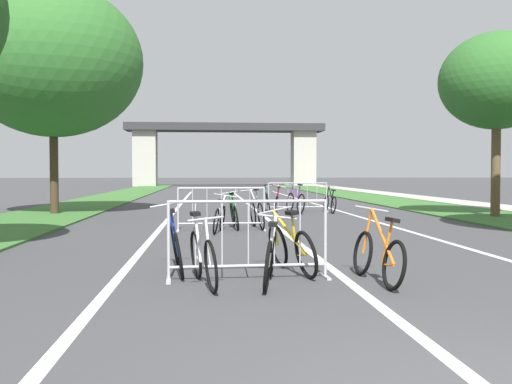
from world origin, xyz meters
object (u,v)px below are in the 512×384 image
object	(u,v)px
bicycle_silver_1	(270,257)
bicycle_purple_4	(295,202)
bicycle_black_7	(330,203)
crowd_barrier_nearest	(248,240)
crowd_barrier_second	(221,209)
bicycle_orange_6	(378,255)
bicycle_green_2	(234,214)
bicycle_silver_11	(257,213)
bicycle_white_10	(203,256)
bicycle_red_9	(276,203)
tree_right_oak_mid	(497,81)
tree_left_pine_near	(53,61)
bicycle_blue_3	(176,247)
crowd_barrier_third	(298,198)
bicycle_teal_5	(268,201)
bicycle_yellow_8	(291,247)
bicycle_white_0	(220,218)

from	to	relation	value
bicycle_silver_1	bicycle_purple_4	distance (m)	12.74
bicycle_black_7	crowd_barrier_nearest	bearing A→B (deg)	-109.75
crowd_barrier_second	bicycle_purple_4	world-z (taller)	crowd_barrier_second
bicycle_orange_6	bicycle_green_2	bearing A→B (deg)	96.70
bicycle_orange_6	bicycle_silver_11	world-z (taller)	bicycle_silver_11
bicycle_white_10	bicycle_red_9	bearing A→B (deg)	-112.09
tree_right_oak_mid	bicycle_silver_1	bearing A→B (deg)	-128.98
bicycle_purple_4	bicycle_black_7	xyz separation A→B (m)	(1.24, 0.13, -0.04)
bicycle_black_7	bicycle_white_10	bearing A→B (deg)	-111.72
bicycle_green_2	bicycle_red_9	bearing A→B (deg)	69.73
tree_left_pine_near	bicycle_green_2	size ratio (longest dim) A/B	4.55
bicycle_black_7	bicycle_silver_11	size ratio (longest dim) A/B	0.89
bicycle_orange_6	bicycle_blue_3	bearing A→B (deg)	155.73
crowd_barrier_third	bicycle_red_9	xyz separation A→B (m)	(-0.85, -0.58, -0.15)
tree_right_oak_mid	crowd_barrier_second	distance (m)	9.94
bicycle_silver_1	bicycle_orange_6	distance (m)	1.38
bicycle_teal_5	tree_right_oak_mid	bearing A→B (deg)	-24.20
tree_left_pine_near	bicycle_orange_6	distance (m)	15.18
tree_right_oak_mid	bicycle_yellow_8	size ratio (longest dim) A/B	3.46
crowd_barrier_nearest	bicycle_orange_6	bearing A→B (deg)	-12.52
bicycle_green_2	bicycle_silver_11	world-z (taller)	bicycle_silver_11
bicycle_green_2	bicycle_silver_1	bearing A→B (deg)	-91.62
bicycle_blue_3	crowd_barrier_third	bearing A→B (deg)	67.17
bicycle_red_9	crowd_barrier_third	bearing A→B (deg)	43.32
bicycle_blue_3	bicycle_red_9	world-z (taller)	bicycle_blue_3
bicycle_blue_3	bicycle_red_9	size ratio (longest dim) A/B	1.00
crowd_barrier_second	bicycle_silver_1	bearing A→B (deg)	-86.12
bicycle_black_7	crowd_barrier_second	bearing A→B (deg)	-126.44
bicycle_purple_4	bicycle_white_10	bearing A→B (deg)	-115.26
crowd_barrier_nearest	bicycle_blue_3	size ratio (longest dim) A/B	1.29
tree_right_oak_mid	bicycle_blue_3	distance (m)	13.66
bicycle_purple_4	bicycle_orange_6	world-z (taller)	bicycle_purple_4
tree_left_pine_near	crowd_barrier_third	size ratio (longest dim) A/B	3.55
bicycle_teal_5	bicycle_black_7	size ratio (longest dim) A/B	1.08
bicycle_orange_6	tree_left_pine_near	bearing A→B (deg)	115.09
bicycle_purple_4	bicycle_teal_5	bearing A→B (deg)	115.05
bicycle_blue_3	bicycle_yellow_8	size ratio (longest dim) A/B	1.00
crowd_barrier_second	bicycle_white_10	size ratio (longest dim) A/B	1.33
crowd_barrier_second	bicycle_orange_6	size ratio (longest dim) A/B	1.28
tree_right_oak_mid	bicycle_orange_6	xyz separation A→B (m)	(-6.77, -10.07, -3.88)
tree_right_oak_mid	bicycle_green_2	bearing A→B (deg)	-161.12
crowd_barrier_second	bicycle_orange_6	xyz separation A→B (m)	(1.84, -6.74, -0.17)
bicycle_silver_1	bicycle_white_10	bearing A→B (deg)	-169.15
bicycle_orange_6	bicycle_yellow_8	size ratio (longest dim) A/B	1.01
bicycle_green_2	bicycle_white_10	distance (m)	7.29
bicycle_teal_5	bicycle_white_10	size ratio (longest dim) A/B	1.07
bicycle_silver_1	bicycle_green_2	world-z (taller)	bicycle_green_2
bicycle_yellow_8	bicycle_silver_11	distance (m)	6.48
tree_right_oak_mid	bicycle_white_0	world-z (taller)	tree_right_oak_mid
tree_left_pine_near	bicycle_white_10	bearing A→B (deg)	-68.13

